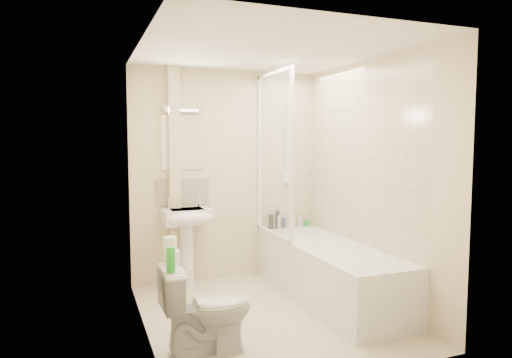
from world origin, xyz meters
name	(u,v)px	position (x,y,z in m)	size (l,w,h in m)	color
floor	(268,314)	(0.00, 0.00, 0.00)	(2.50, 2.50, 0.00)	beige
wall_back	(227,175)	(0.00, 1.25, 1.20)	(2.20, 0.02, 2.40)	beige
wall_left	(144,190)	(-1.10, 0.00, 1.20)	(0.02, 2.50, 2.40)	beige
wall_right	(371,181)	(1.10, 0.00, 1.20)	(0.02, 2.50, 2.40)	beige
ceiling	(268,50)	(0.00, 0.00, 2.40)	(2.20, 2.50, 0.02)	white
tile_back	(286,155)	(0.75, 1.24, 1.42)	(0.70, 0.01, 1.75)	beige
tile_right	(359,158)	(1.09, 0.20, 1.42)	(0.01, 2.10, 1.75)	beige
pipe_boxing	(175,177)	(-0.62, 1.19, 1.20)	(0.12, 0.12, 2.40)	beige
splashback	(183,192)	(-0.52, 1.24, 1.03)	(0.60, 0.01, 0.30)	beige
mirror	(182,142)	(-0.52, 1.24, 1.58)	(0.46, 0.01, 0.60)	white
strip_light	(182,109)	(-0.52, 1.22, 1.95)	(0.42, 0.07, 0.07)	silver
bathtub	(328,270)	(0.75, 0.20, 0.29)	(0.70, 2.10, 0.55)	white
shower_screen	(274,154)	(0.40, 0.80, 1.45)	(0.04, 0.92, 1.80)	white
shower_fixture	(288,145)	(0.75, 1.19, 1.55)	(0.10, 0.16, 0.99)	white
pedestal_sink	(188,225)	(-0.52, 1.01, 0.69)	(0.51, 0.47, 0.98)	white
bottle_black_a	(271,222)	(0.52, 1.16, 0.64)	(0.06, 0.06, 0.17)	black
bottle_white_a	(278,222)	(0.61, 1.16, 0.63)	(0.05, 0.05, 0.16)	silver
bottle_black_b	(277,219)	(0.60, 1.16, 0.66)	(0.05, 0.05, 0.22)	black
bottle_blue	(284,223)	(0.68, 1.16, 0.61)	(0.05, 0.05, 0.12)	#122450
bottle_cream	(294,221)	(0.82, 1.16, 0.63)	(0.06, 0.06, 0.16)	beige
bottle_white_b	(300,221)	(0.90, 1.16, 0.62)	(0.05, 0.05, 0.13)	silver
bottle_green	(307,223)	(1.00, 1.16, 0.59)	(0.07, 0.07, 0.08)	green
toilet	(207,308)	(-0.72, -0.54, 0.35)	(0.68, 0.40, 0.69)	white
toilet_roll_lower	(172,257)	(-0.96, -0.46, 0.74)	(0.11, 0.11, 0.10)	white
toilet_roll_upper	(170,243)	(-0.97, -0.44, 0.84)	(0.10, 0.10, 0.10)	white
green_bottle	(171,260)	(-1.01, -0.67, 0.78)	(0.06, 0.06, 0.18)	green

